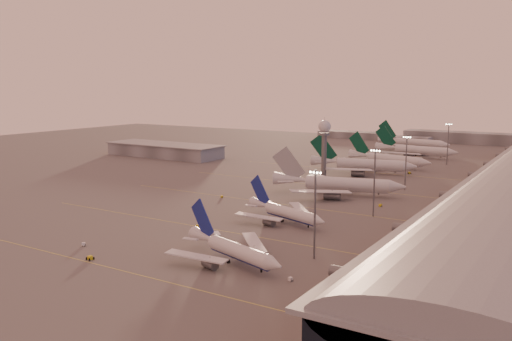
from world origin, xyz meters
The scene contains 25 objects.
ground centered at (0.00, 0.00, 0.00)m, with size 700.00×700.00×0.00m, color #535151.
taxiway_markings centered at (30.00, 56.00, 0.01)m, with size 180.00×185.25×0.02m.
hangar centered at (-120.00, 140.00, 4.32)m, with size 82.00×27.00×8.50m.
radar_tower centered at (5.00, 120.00, 20.95)m, with size 6.40×6.40×31.10m.
mast_a centered at (58.00, 0.00, 13.74)m, with size 3.60×0.56×25.00m.
mast_b centered at (55.00, 55.00, 13.74)m, with size 3.60×0.56×25.00m.
mast_c centered at (50.00, 110.00, 13.74)m, with size 3.60×0.56×25.00m.
mast_d centered at (48.00, 200.00, 13.74)m, with size 3.60×0.56×25.00m.
distant_horizon centered at (2.62, 325.14, 3.89)m, with size 165.00×37.50×9.00m.
narrowbody_near centered at (41.13, -14.72, 3.08)m, with size 37.61×29.53×15.19m.
narrowbody_mid centered at (32.19, 30.44, 2.99)m, with size 36.46×28.60×14.79m.
widebody_white centered at (28.61, 84.22, 3.56)m, with size 57.23×45.31×20.51m.
greentail_a centered at (16.94, 143.95, 3.69)m, with size 56.89×45.51×20.88m.
greentail_b centered at (21.29, 173.28, 3.45)m, with size 53.14×42.48×19.54m.
greentail_c centered at (22.91, 223.27, 3.56)m, with size 55.49×44.73×20.14m.
greentail_d centered at (8.55, 267.54, 3.65)m, with size 56.42×45.18×20.65m.
gsv_truck_a centered at (-4.94, -25.39, 1.09)m, with size 5.16×5.01×2.14m.
gsv_tug_near centered at (6.54, -33.54, 0.57)m, with size 2.86×4.16×1.10m.
gsv_catering_a centered at (60.84, -18.62, 1.90)m, with size 5.04×3.35×3.81m.
gsv_tug_mid centered at (10.34, 9.01, 0.46)m, with size 3.67×3.30×0.90m.
gsv_truck_b centered at (41.12, 34.90, 1.06)m, with size 5.34×2.46×2.08m.
gsv_truck_c centered at (-10.45, 52.70, 1.02)m, with size 4.99×4.43×2.00m.
gsv_catering_b centered at (52.08, 71.66, 1.97)m, with size 5.19×3.31×3.93m.
gsv_tug_far centered at (21.56, 99.08, 0.54)m, with size 3.90×4.28×1.05m.
gsv_tug_hangar centered at (38.79, 155.51, 0.51)m, with size 4.05×3.67×0.99m.
Camera 1 is at (120.44, -130.11, 47.68)m, focal length 38.00 mm.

